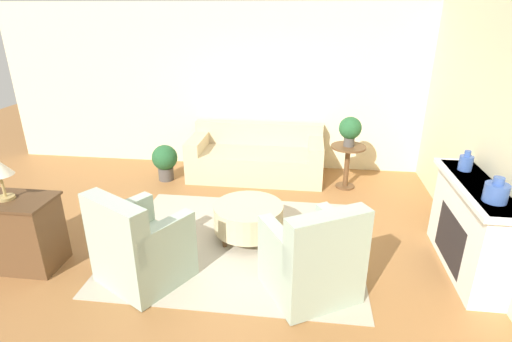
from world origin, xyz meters
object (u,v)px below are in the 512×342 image
object	(u,v)px
couch	(256,158)
dresser	(15,231)
vase_mantel_far	(496,192)
potted_plant_on_side_table	(350,129)
side_table	(347,159)
vase_mantel_near	(466,162)
armchair_left	(139,248)
ottoman_table	(249,217)
armchair_right	(313,261)
potted_plant_floor	(165,160)

from	to	relation	value
couch	dresser	size ratio (longest dim) A/B	2.34
vase_mantel_far	potted_plant_on_side_table	distance (m)	2.68
side_table	vase_mantel_near	distance (m)	2.08
armchair_left	vase_mantel_near	bearing A→B (deg)	17.17
couch	armchair_left	world-z (taller)	armchair_left
vase_mantel_near	vase_mantel_far	xyz separation A→B (m)	(0.00, -0.78, 0.01)
ottoman_table	side_table	distance (m)	2.18
armchair_right	vase_mantel_far	xyz separation A→B (m)	(1.64, 0.27, 0.72)
ottoman_table	potted_plant_on_side_table	size ratio (longest dim) A/B	1.86
armchair_left	potted_plant_on_side_table	distance (m)	3.62
couch	vase_mantel_far	size ratio (longest dim) A/B	9.21
side_table	potted_plant_on_side_table	distance (m)	0.49
dresser	armchair_left	bearing A→B (deg)	-4.00
armchair_right	vase_mantel_far	size ratio (longest dim) A/B	4.46
ottoman_table	potted_plant_floor	bearing A→B (deg)	134.94
ottoman_table	potted_plant_floor	world-z (taller)	potted_plant_floor
potted_plant_floor	vase_mantel_far	bearing A→B (deg)	-30.21
couch	side_table	distance (m)	1.53
dresser	potted_plant_on_side_table	size ratio (longest dim) A/B	2.05
dresser	vase_mantel_far	xyz separation A→B (m)	(4.87, 0.17, 0.69)
armchair_left	couch	bearing A→B (deg)	74.50
dresser	vase_mantel_near	size ratio (longest dim) A/B	4.16
couch	potted_plant_floor	size ratio (longest dim) A/B	3.67
ottoman_table	dresser	size ratio (longest dim) A/B	0.90
vase_mantel_far	potted_plant_on_side_table	bearing A→B (deg)	114.17
armchair_right	side_table	size ratio (longest dim) A/B	1.54
armchair_left	dresser	xyz separation A→B (m)	(-1.46, 0.10, 0.03)
couch	vase_mantel_near	xyz separation A→B (m)	(2.58, -1.95, 0.79)
armchair_right	side_table	bearing A→B (deg)	78.65
dresser	potted_plant_floor	xyz separation A→B (m)	(0.81, 2.54, -0.07)
dresser	vase_mantel_near	distance (m)	5.01
side_table	vase_mantel_far	xyz separation A→B (m)	(1.09, -2.44, 0.64)
armchair_left	dresser	size ratio (longest dim) A/B	1.14
ottoman_table	side_table	size ratio (longest dim) A/B	1.22
armchair_right	vase_mantel_near	world-z (taller)	vase_mantel_near
armchair_left	side_table	world-z (taller)	armchair_left
side_table	ottoman_table	bearing A→B (deg)	-127.66
ottoman_table	vase_mantel_far	size ratio (longest dim) A/B	3.55
side_table	potted_plant_on_side_table	size ratio (longest dim) A/B	1.52
couch	ottoman_table	size ratio (longest dim) A/B	2.59
armchair_right	side_table	xyz separation A→B (m)	(0.54, 2.71, 0.08)
couch	ottoman_table	distance (m)	2.02
armchair_left	side_table	xyz separation A→B (m)	(2.32, 2.71, 0.08)
vase_mantel_near	vase_mantel_far	size ratio (longest dim) A/B	0.94
couch	armchair_right	world-z (taller)	armchair_right
armchair_left	dresser	world-z (taller)	armchair_left
side_table	couch	bearing A→B (deg)	168.69
vase_mantel_near	couch	bearing A→B (deg)	142.88
potted_plant_floor	couch	bearing A→B (deg)	14.01
side_table	dresser	xyz separation A→B (m)	(-3.78, -2.61, -0.05)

